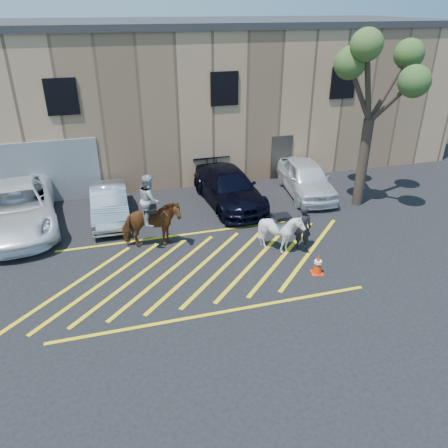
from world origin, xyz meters
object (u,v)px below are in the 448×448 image
object	(u,v)px
car_white_suv	(306,178)
car_white_pickup	(16,208)
saddled_white	(281,232)
handler	(303,227)
mounted_bay	(151,219)
tree	(376,71)
traffic_cone	(318,264)
car_silver_sedan	(109,203)
car_blue_suv	(229,187)

from	to	relation	value
car_white_suv	car_white_pickup	bearing A→B (deg)	-172.61
saddled_white	car_white_pickup	bearing A→B (deg)	153.71
handler	saddled_white	bearing A→B (deg)	22.19
mounted_bay	saddled_white	distance (m)	4.68
handler	tree	bearing A→B (deg)	-122.41
car_white_suv	handler	world-z (taller)	handler
traffic_cone	car_white_pickup	bearing A→B (deg)	147.59
car_silver_sedan	tree	size ratio (longest dim) A/B	0.57
car_silver_sedan	car_white_suv	distance (m)	8.95
car_white_pickup	car_blue_suv	size ratio (longest dim) A/B	1.19
car_white_suv	traffic_cone	distance (m)	6.87
car_silver_sedan	mounted_bay	bearing A→B (deg)	-63.70
car_white_suv	saddled_white	world-z (taller)	car_white_suv
car_white_pickup	saddled_white	bearing A→B (deg)	-32.54
car_white_suv	car_blue_suv	bearing A→B (deg)	-172.02
saddled_white	mounted_bay	bearing A→B (deg)	160.04
mounted_bay	traffic_cone	xyz separation A→B (m)	(5.02, -3.31, -0.77)
handler	mounted_bay	size ratio (longest dim) A/B	0.60
handler	saddled_white	xyz separation A→B (m)	(-0.84, -0.01, -0.07)
car_blue_suv	handler	xyz separation A→B (m)	(1.42, -4.59, 0.09)
car_silver_sedan	handler	size ratio (longest dim) A/B	2.46
car_white_pickup	mounted_bay	size ratio (longest dim) A/B	2.22
handler	tree	world-z (taller)	tree
car_silver_sedan	mounted_bay	xyz separation A→B (m)	(1.37, -2.86, 0.45)
mounted_bay	tree	bearing A→B (deg)	8.36
car_blue_suv	car_white_suv	bearing A→B (deg)	-3.62
mounted_bay	saddled_white	world-z (taller)	mounted_bay
mounted_bay	car_silver_sedan	bearing A→B (deg)	115.63
tree	car_blue_suv	bearing A→B (deg)	163.44
car_blue_suv	tree	distance (m)	7.57
mounted_bay	tree	world-z (taller)	tree
car_white_pickup	tree	world-z (taller)	tree
car_white_pickup	car_silver_sedan	bearing A→B (deg)	-8.50
mounted_bay	handler	bearing A→B (deg)	-16.87
car_silver_sedan	traffic_cone	distance (m)	8.89
car_blue_suv	traffic_cone	xyz separation A→B (m)	(1.21, -6.31, -0.39)
traffic_cone	car_silver_sedan	bearing A→B (deg)	136.01
car_silver_sedan	handler	world-z (taller)	handler
traffic_cone	saddled_white	bearing A→B (deg)	110.26
car_white_pickup	handler	xyz separation A→B (m)	(10.15, -4.59, -0.02)
car_blue_suv	car_white_suv	distance (m)	3.77
saddled_white	tree	size ratio (longest dim) A/B	0.21
handler	car_white_pickup	bearing A→B (deg)	-2.64
car_white_suv	traffic_cone	xyz separation A→B (m)	(-2.55, -6.37, -0.42)
handler	car_white_suv	bearing A→B (deg)	-95.04
tree	car_silver_sedan	bearing A→B (deg)	172.03
car_silver_sedan	car_white_suv	world-z (taller)	car_white_suv
car_silver_sedan	handler	distance (m)	7.96
car_blue_suv	tree	xyz separation A→B (m)	(5.51, -1.64, 4.93)
mounted_bay	saddled_white	xyz separation A→B (m)	(4.39, -1.59, -0.35)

